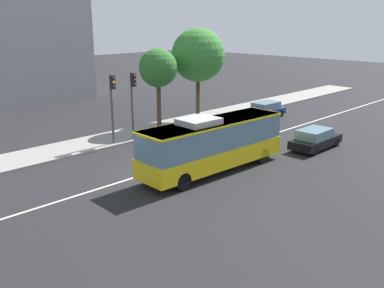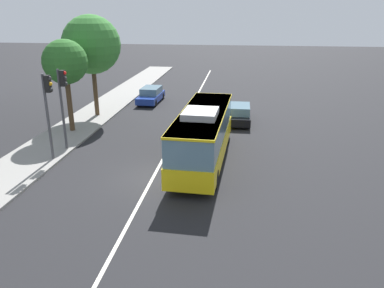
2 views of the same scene
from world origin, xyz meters
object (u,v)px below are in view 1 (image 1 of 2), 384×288
(sedan_black, at_px, (315,139))
(traffic_light_near_corner, at_px, (112,97))
(street_tree_kerbside_left, at_px, (158,68))
(sedan_blue, at_px, (265,110))
(transit_bus, at_px, (213,142))
(traffic_light_mid_block, at_px, (133,94))
(street_tree_kerbside_centre, at_px, (198,55))

(sedan_black, distance_m, traffic_light_near_corner, 14.71)
(traffic_light_near_corner, distance_m, street_tree_kerbside_left, 5.89)
(sedan_black, distance_m, sedan_blue, 10.36)
(transit_bus, bearing_deg, traffic_light_mid_block, 87.22)
(transit_bus, xyz_separation_m, sedan_blue, (14.47, 6.53, -1.09))
(sedan_blue, distance_m, street_tree_kerbside_centre, 8.30)
(street_tree_kerbside_left, bearing_deg, transit_bus, -114.15)
(sedan_blue, height_order, traffic_light_mid_block, traffic_light_mid_block)
(sedan_blue, bearing_deg, street_tree_kerbside_left, -18.31)
(sedan_black, xyz_separation_m, sedan_blue, (5.86, 8.55, 0.00))
(sedan_black, bearing_deg, street_tree_kerbside_centre, 88.76)
(transit_bus, height_order, sedan_black, transit_bus)
(transit_bus, height_order, sedan_blue, transit_bus)
(street_tree_kerbside_centre, bearing_deg, traffic_light_near_corner, -173.62)
(sedan_black, distance_m, traffic_light_mid_block, 13.58)
(street_tree_kerbside_left, distance_m, street_tree_kerbside_centre, 4.45)
(traffic_light_mid_block, bearing_deg, sedan_blue, 82.41)
(transit_bus, distance_m, street_tree_kerbside_centre, 13.94)
(street_tree_kerbside_left, bearing_deg, sedan_black, -71.59)
(traffic_light_near_corner, bearing_deg, transit_bus, 10.07)
(street_tree_kerbside_left, xyz_separation_m, street_tree_kerbside_centre, (4.37, -0.27, 0.83))
(traffic_light_mid_block, bearing_deg, street_tree_kerbside_left, 112.43)
(transit_bus, relative_size, street_tree_kerbside_centre, 1.23)
(sedan_black, bearing_deg, traffic_light_near_corner, 131.83)
(traffic_light_mid_block, height_order, street_tree_kerbside_centre, street_tree_kerbside_centre)
(sedan_blue, relative_size, traffic_light_near_corner, 0.88)
(transit_bus, height_order, traffic_light_mid_block, traffic_light_mid_block)
(traffic_light_near_corner, height_order, street_tree_kerbside_centre, street_tree_kerbside_centre)
(street_tree_kerbside_centre, bearing_deg, street_tree_kerbside_left, 176.42)
(sedan_black, xyz_separation_m, street_tree_kerbside_left, (-4.05, 12.18, 4.35))
(sedan_blue, relative_size, street_tree_kerbside_left, 0.68)
(traffic_light_near_corner, xyz_separation_m, street_tree_kerbside_left, (5.52, 1.38, 1.51))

